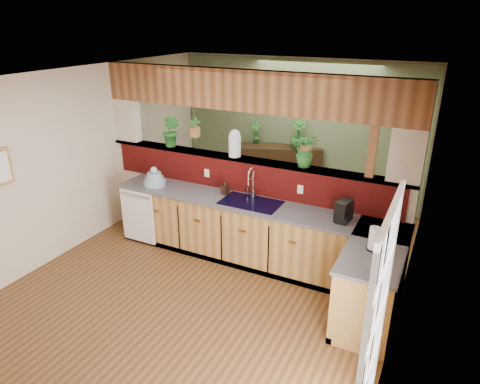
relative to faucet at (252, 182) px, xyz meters
The scene contains 27 objects.
ground 1.62m from the faucet, 99.30° to the right, with size 4.60×7.00×0.01m, color #58361B.
ceiling 1.86m from the faucet, 99.30° to the right, with size 4.60×7.00×0.01m, color brown.
wall_back 2.38m from the faucet, 94.48° to the left, with size 4.60×0.02×2.60m, color beige.
wall_left 2.74m from the faucet, 155.50° to the right, with size 0.02×7.00×2.60m, color beige.
wall_right 2.40m from the faucet, 28.17° to the right, with size 0.02×7.00×2.60m, color beige.
pass_through_partition 0.27m from the faucet, 125.94° to the left, with size 4.60×0.21×2.60m.
pass_through_ledge 0.37m from the faucet, 130.46° to the left, with size 4.60×0.21×0.04m, color brown.
header_beam 1.22m from the faucet, 130.46° to the left, with size 4.60×0.15×0.55m, color brown.
sage_backwall 2.36m from the faucet, 94.52° to the left, with size 4.55×0.02×2.55m, color #586B49.
countertop 0.99m from the faucet, 22.04° to the right, with size 4.14×1.52×0.90m.
dishwasher 1.86m from the faucet, 164.25° to the right, with size 0.58×0.03×0.82m.
navy_sink 0.36m from the faucet, 67.73° to the right, with size 0.82×0.50×0.18m.
french_door 3.20m from the faucet, 49.41° to the right, with size 0.06×1.02×2.16m, color white.
faucet is the anchor object (origin of this frame).
dish_stack 1.52m from the faucet, behind, with size 0.33×0.33×0.29m.
soap_dispenser 0.42m from the faucet, behind, with size 0.09×0.10×0.21m, color #371F14.
coffee_maker 1.34m from the faucet, ahead, with size 0.15×0.25×0.27m.
paper_towel 1.93m from the faucet, 21.97° to the right, with size 0.13×0.13×0.29m.
glass_jar 0.62m from the faucet, 149.61° to the left, with size 0.18×0.18×0.39m.
ledge_plant_left 1.55m from the faucet, behind, with size 0.27×0.22×0.50m, color #205A21.
ledge_plant_right 0.83m from the faucet, 18.24° to the left, with size 0.22×0.22×0.40m, color #205A21.
hanging_plant_a 1.25m from the faucet, 168.09° to the left, with size 0.20×0.16×0.45m.
hanging_plant_b 0.99m from the faucet, 17.75° to the left, with size 0.40×0.37×0.49m.
shelving_console 2.26m from the faucet, 102.42° to the left, with size 1.62×0.43×1.08m, color black.
shelf_plant_a 2.31m from the faucet, 113.33° to the left, with size 0.22×0.15×0.42m, color #205A21.
shelf_plant_b 2.12m from the faucet, 92.13° to the left, with size 0.29×0.29×0.51m, color #205A21.
floor_plant 1.70m from the faucet, 41.23° to the left, with size 0.63×0.54×0.70m, color #205A21.
Camera 1 is at (2.50, -3.84, 3.22)m, focal length 32.00 mm.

